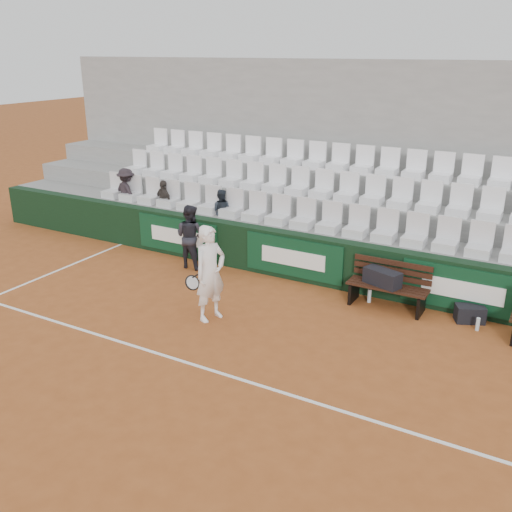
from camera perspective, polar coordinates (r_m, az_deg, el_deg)
The scene contains 20 objects.
ground at distance 9.05m, azimuth -5.98°, elevation -10.87°, with size 80.00×80.00×0.00m, color #9A4E22.
court_baseline at distance 9.05m, azimuth -5.98°, elevation -10.84°, with size 18.00×0.06×0.01m, color white.
back_barrier at distance 11.95m, azimuth 5.25°, elevation -0.25°, with size 18.00×0.34×1.00m.
grandstand_tier_front at distance 12.52m, azimuth 6.16°, elevation 0.67°, with size 18.00×0.95×1.00m, color gray.
grandstand_tier_mid at distance 13.29m, azimuth 7.84°, elevation 2.77°, with size 18.00×0.95×1.45m, color gray.
grandstand_tier_back at distance 14.08m, azimuth 9.34°, elevation 4.63°, with size 18.00×0.95×1.90m, color gray.
grandstand_rear_wall at distance 14.39m, azimuth 10.51°, elevation 10.00°, with size 18.00×0.30×4.40m, color #979794.
seat_row_front at distance 12.12m, azimuth 5.98°, elevation 4.07°, with size 11.90×0.44×0.63m, color silver.
seat_row_mid at distance 12.86m, azimuth 7.77°, elevation 7.00°, with size 11.90×0.44×0.63m, color white.
seat_row_back at distance 13.64m, azimuth 9.38°, elevation 9.59°, with size 11.90×0.44×0.63m, color white.
bench_left at distance 11.05m, azimuth 12.94°, elevation -3.99°, with size 1.50×0.56×0.45m, color #351A10.
sports_bag_left at distance 10.92m, azimuth 12.52°, elevation -2.11°, with size 0.70×0.30×0.30m, color black.
sports_bag_ground at distance 10.97m, azimuth 20.61°, elevation -5.43°, with size 0.50×0.30×0.30m, color black.
water_bottle_near at distance 11.25m, azimuth 11.27°, elevation -3.92°, with size 0.08×0.08×0.27m, color silver.
water_bottle_far at distance 10.70m, azimuth 21.29°, elevation -6.37°, with size 0.07×0.07×0.24m, color silver.
tennis_player at distance 10.13m, azimuth -4.61°, elevation -1.76°, with size 0.79×0.74×1.76m.
ball_kid at distance 12.69m, azimuth -6.60°, elevation 1.96°, with size 0.70×0.54×1.44m, color black.
spectator_a at distance 14.91m, azimuth -12.93°, elevation 7.90°, with size 0.80×0.46×1.24m, color black.
spectator_b at distance 14.17m, azimuth -9.27°, elevation 7.16°, with size 0.62×0.26×1.06m, color #332D29.
spectator_c at distance 13.22m, azimuth -3.56°, elevation 6.39°, with size 0.50×0.39×1.03m, color #1E252D.
Camera 1 is at (4.59, -6.27, 4.64)m, focal length 40.00 mm.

